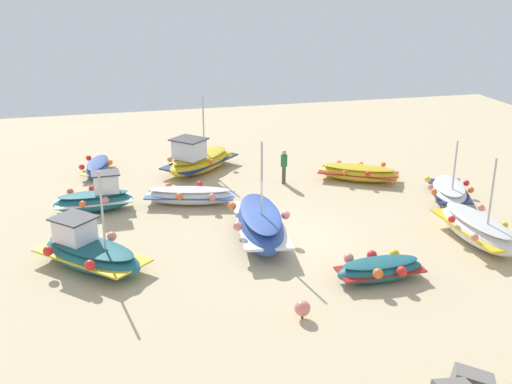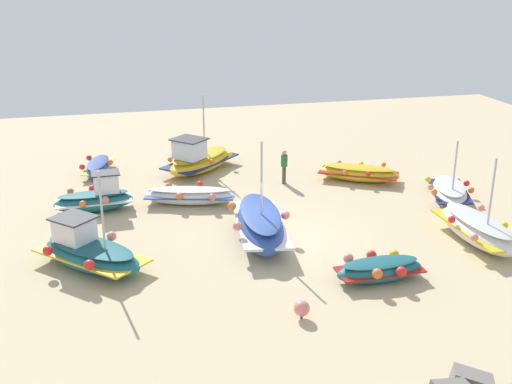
{
  "view_description": "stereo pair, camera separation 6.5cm",
  "coord_description": "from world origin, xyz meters",
  "views": [
    {
      "loc": [
        6.21,
        21.36,
        9.99
      ],
      "look_at": [
        0.22,
        -2.95,
        0.9
      ],
      "focal_mm": 43.55,
      "sensor_mm": 36.0,
      "label": 1
    },
    {
      "loc": [
        6.14,
        21.38,
        9.99
      ],
      "look_at": [
        0.22,
        -2.95,
        0.9
      ],
      "focal_mm": 43.55,
      "sensor_mm": 36.0,
      "label": 2
    }
  ],
  "objects": [
    {
      "name": "ground_plane",
      "position": [
        0.0,
        0.0,
        0.0
      ],
      "size": [
        48.39,
        48.39,
        0.0
      ],
      "primitive_type": "plane",
      "color": "#C6B289"
    },
    {
      "name": "fishing_boat_0",
      "position": [
        0.77,
        -0.01,
        0.67
      ],
      "size": [
        2.44,
        5.12,
        4.08
      ],
      "rotation": [
        0.0,
        0.0,
        4.6
      ],
      "color": "#2D4C9E",
      "rests_on": "ground_plane"
    },
    {
      "name": "fishing_boat_1",
      "position": [
        1.75,
        -9.18,
        0.64
      ],
      "size": [
        4.52,
        4.47,
        3.93
      ],
      "rotation": [
        0.0,
        0.0,
        0.77
      ],
      "color": "gold",
      "rests_on": "ground_plane"
    },
    {
      "name": "fishing_boat_2",
      "position": [
        -5.71,
        -5.77,
        0.41
      ],
      "size": [
        4.17,
        3.3,
        0.84
      ],
      "rotation": [
        0.0,
        0.0,
        2.6
      ],
      "color": "gold",
      "rests_on": "ground_plane"
    },
    {
      "name": "fishing_boat_3",
      "position": [
        -8.73,
        -2.38,
        0.39
      ],
      "size": [
        2.62,
        3.82,
        2.95
      ],
      "rotation": [
        0.0,
        0.0,
        4.36
      ],
      "color": "white",
      "rests_on": "ground_plane"
    },
    {
      "name": "fishing_boat_4",
      "position": [
        7.16,
        0.8,
        0.59
      ],
      "size": [
        4.28,
        4.33,
        3.74
      ],
      "rotation": [
        0.0,
        0.0,
        5.48
      ],
      "color": "#1E6670",
      "rests_on": "ground_plane"
    },
    {
      "name": "fishing_boat_5",
      "position": [
        -2.35,
        4.15,
        0.41
      ],
      "size": [
        3.11,
        1.73,
        0.83
      ],
      "rotation": [
        0.0,
        0.0,
        3.17
      ],
      "color": "#1E6670",
      "rests_on": "ground_plane"
    },
    {
      "name": "fishing_boat_6",
      "position": [
        -7.28,
        2.14,
        0.55
      ],
      "size": [
        2.09,
        4.43,
        3.6
      ],
      "rotation": [
        0.0,
        0.0,
        4.73
      ],
      "color": "white",
      "rests_on": "ground_plane"
    },
    {
      "name": "fishing_boat_7",
      "position": [
        2.86,
        -4.53,
        0.41
      ],
      "size": [
        4.31,
        2.41,
        0.86
      ],
      "rotation": [
        0.0,
        0.0,
        2.87
      ],
      "color": "white",
      "rests_on": "ground_plane"
    },
    {
      "name": "fishing_boat_8",
      "position": [
        6.83,
        -9.99,
        0.36
      ],
      "size": [
        1.79,
        3.31,
        0.8
      ],
      "rotation": [
        0.0,
        0.0,
        4.49
      ],
      "color": "#2D4C9E",
      "rests_on": "ground_plane"
    },
    {
      "name": "fishing_boat_9",
      "position": [
        6.95,
        -4.67,
        0.58
      ],
      "size": [
        3.42,
        1.92,
        1.75
      ],
      "rotation": [
        0.0,
        0.0,
        3.19
      ],
      "color": "#1E6670",
      "rests_on": "ground_plane"
    },
    {
      "name": "person_walking",
      "position": [
        -2.0,
        -6.25,
        0.97
      ],
      "size": [
        0.32,
        0.32,
        1.68
      ],
      "rotation": [
        0.0,
        0.0,
        2.57
      ],
      "color": "brown",
      "rests_on": "ground_plane"
    },
    {
      "name": "mooring_buoy_0",
      "position": [
        0.95,
        5.85,
        0.35
      ],
      "size": [
        0.49,
        0.49,
        0.6
      ],
      "color": "#3F3F42",
      "rests_on": "ground_plane"
    },
    {
      "name": "mooring_buoy_1",
      "position": [
        6.44,
        -7.72,
        0.4
      ],
      "size": [
        0.42,
        0.42,
        0.62
      ],
      "color": "#3F3F42",
      "rests_on": "ground_plane"
    }
  ]
}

